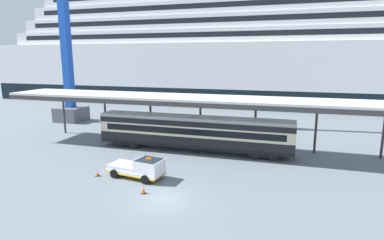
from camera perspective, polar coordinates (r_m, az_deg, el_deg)
ground_plane at (r=25.18m, az=-5.21°, el=-14.13°), size 400.00×400.00×0.00m
cruise_ship at (r=76.58m, az=19.26°, el=11.62°), size 150.73×22.57×34.95m
platform_canopy at (r=36.33m, az=0.39°, el=3.79°), size 47.50×6.19×6.34m
train_carriage at (r=36.58m, az=0.19°, el=-2.13°), size 22.75×2.81×4.11m
service_truck at (r=29.15m, az=-9.32°, el=-8.52°), size 5.43×2.81×2.02m
traffic_cone_near at (r=30.75m, az=-16.77°, el=-9.18°), size 0.36×0.36×0.59m
traffic_cone_mid at (r=26.20m, az=-8.80°, el=-12.26°), size 0.36×0.36×0.76m
dockside_crane at (r=57.80m, az=-22.07°, el=19.31°), size 11.94×4.40×60.95m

